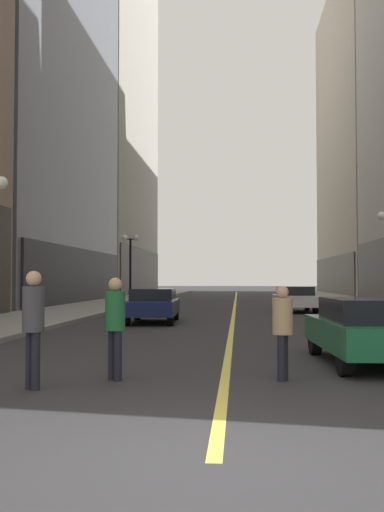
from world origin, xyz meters
TOP-DOWN VIEW (x-y plane):
  - ground_plane at (0.00, 35.00)m, footprint 200.00×200.00m
  - sidewalk_left at (-8.25, 35.00)m, footprint 4.50×78.00m
  - sidewalk_right at (8.25, 35.00)m, footprint 4.50×78.00m
  - lane_centre_stripe at (0.00, 35.00)m, footprint 0.16×70.00m
  - car_green at (2.85, 6.54)m, footprint 2.10×4.30m
  - car_navy at (-3.09, 17.49)m, footprint 1.99×4.27m
  - car_white at (3.09, 25.28)m, footprint 2.04×4.23m
  - pedestrian_with_orange_bag at (-2.94, 3.46)m, footprint 0.48×0.48m
  - pedestrian_in_green_parka at (-1.84, 4.37)m, footprint 0.48×0.48m
  - pedestrian_in_tan_trench at (0.97, 4.57)m, footprint 0.43×0.43m
  - street_lamp_left_far at (-6.40, 30.67)m, footprint 1.06×0.36m

SIDE VIEW (x-z plane):
  - ground_plane at x=0.00m, z-range 0.00..0.00m
  - lane_centre_stripe at x=0.00m, z-range 0.00..0.01m
  - sidewalk_left at x=-8.25m, z-range 0.00..0.15m
  - sidewalk_right at x=8.25m, z-range 0.00..0.15m
  - car_navy at x=-3.09m, z-range 0.06..1.38m
  - car_green at x=2.85m, z-range 0.06..1.38m
  - car_white at x=3.09m, z-range 0.06..1.38m
  - pedestrian_in_tan_trench at x=0.97m, z-range 0.12..1.71m
  - pedestrian_in_green_parka at x=-1.84m, z-range 0.14..1.87m
  - pedestrian_with_orange_bag at x=-2.94m, z-range 0.16..1.99m
  - street_lamp_left_far at x=-6.40m, z-range 1.04..5.47m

